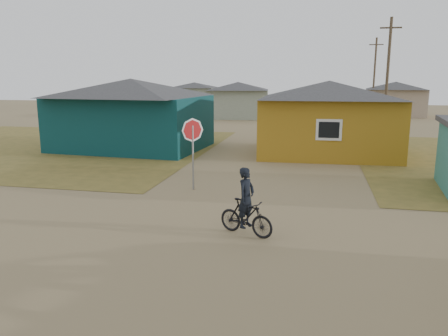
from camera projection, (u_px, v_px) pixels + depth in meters
The scene contains 11 objects.
ground at pixel (232, 245), 10.83m from camera, with size 120.00×120.00×0.00m, color olive.
grass_nw at pixel (44, 146), 26.13m from camera, with size 20.00×18.00×0.00m, color olive.
house_teal at pixel (132, 113), 25.07m from camera, with size 8.93×7.08×4.00m.
house_yellow at pixel (328, 117), 23.31m from camera, with size 7.72×6.76×3.90m.
house_pale_west at pixel (238, 99), 44.22m from camera, with size 7.04×6.15×3.60m.
house_beige_east at pixel (395, 98), 46.70m from camera, with size 6.95×6.05×3.60m.
house_pale_north at pixel (194, 95), 57.36m from camera, with size 6.28×5.81×3.40m.
utility_pole_near at pixel (387, 76), 29.72m from camera, with size 1.40×0.20×8.00m.
utility_pole_far at pixel (374, 76), 44.83m from camera, with size 1.40×0.20×8.00m.
stop_sign at pixel (193, 138), 15.78m from camera, with size 0.82×0.36×2.64m.
cyclist at pixel (246, 211), 11.39m from camera, with size 1.65×1.05×1.81m.
Camera 1 is at (1.94, -10.03, 4.08)m, focal length 35.00 mm.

